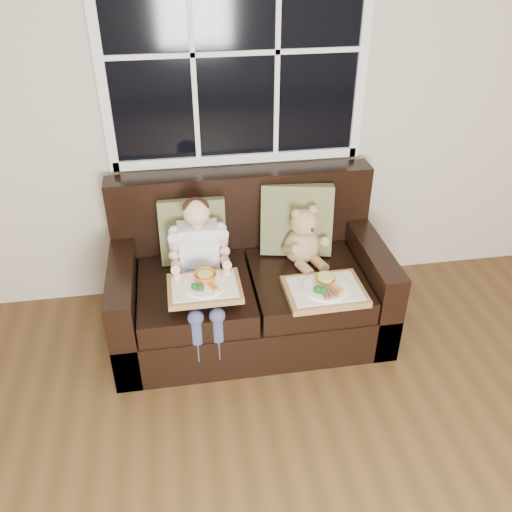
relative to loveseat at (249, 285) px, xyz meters
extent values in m
cube|color=beige|center=(0.38, 0.48, 1.04)|extent=(4.50, 0.02, 2.70)
cube|color=black|center=(0.00, 0.47, 1.34)|extent=(1.50, 0.02, 1.25)
cube|color=silver|center=(0.00, 0.45, 0.69)|extent=(1.58, 0.04, 0.06)
cube|color=silver|center=(-0.78, 0.45, 1.34)|extent=(0.06, 0.04, 1.37)
cube|color=silver|center=(0.78, 0.45, 1.34)|extent=(0.06, 0.04, 1.37)
cube|color=silver|center=(0.00, 0.45, 1.34)|extent=(1.50, 0.03, 0.03)
cube|color=black|center=(0.00, -0.07, -0.16)|extent=(1.70, 0.90, 0.30)
cube|color=black|center=(-0.78, -0.07, -0.01)|extent=(0.15, 0.90, 0.60)
cube|color=black|center=(0.78, -0.07, -0.01)|extent=(0.15, 0.90, 0.60)
cube|color=black|center=(0.00, 0.31, 0.32)|extent=(1.70, 0.18, 0.66)
cube|color=black|center=(-0.35, -0.15, 0.07)|extent=(0.68, 0.72, 0.15)
cube|color=black|center=(0.35, -0.15, 0.07)|extent=(0.68, 0.72, 0.15)
cube|color=brown|center=(-0.33, 0.15, 0.35)|extent=(0.42, 0.20, 0.42)
cube|color=brown|center=(0.34, 0.15, 0.37)|extent=(0.49, 0.29, 0.47)
cube|color=silver|center=(-0.31, -0.02, 0.32)|extent=(0.24, 0.15, 0.33)
sphere|color=#E9B08E|center=(-0.31, -0.03, 0.57)|extent=(0.16, 0.16, 0.16)
ellipsoid|color=#331A10|center=(-0.31, -0.01, 0.60)|extent=(0.16, 0.16, 0.11)
cylinder|color=#374061|center=(-0.37, -0.20, 0.18)|extent=(0.09, 0.29, 0.09)
cylinder|color=#374061|center=(-0.25, -0.20, 0.18)|extent=(0.09, 0.29, 0.09)
cylinder|color=#374061|center=(-0.37, -0.48, 0.00)|extent=(0.08, 0.08, 0.28)
cylinder|color=#374061|center=(-0.25, -0.48, 0.00)|extent=(0.08, 0.08, 0.28)
cylinder|color=#E9B08E|center=(-0.45, -0.13, 0.35)|extent=(0.06, 0.29, 0.23)
cylinder|color=#E9B08E|center=(-0.16, -0.13, 0.35)|extent=(0.06, 0.29, 0.23)
ellipsoid|color=tan|center=(0.35, 0.03, 0.24)|extent=(0.28, 0.25, 0.24)
sphere|color=tan|center=(0.35, 0.01, 0.42)|extent=(0.21, 0.21, 0.17)
sphere|color=tan|center=(0.29, 0.02, 0.50)|extent=(0.06, 0.06, 0.06)
sphere|color=tan|center=(0.41, 0.02, 0.50)|extent=(0.06, 0.06, 0.06)
sphere|color=tan|center=(0.35, -0.06, 0.41)|extent=(0.07, 0.07, 0.07)
sphere|color=black|center=(0.35, -0.08, 0.42)|extent=(0.03, 0.03, 0.03)
cylinder|color=tan|center=(0.29, -0.11, 0.17)|extent=(0.10, 0.14, 0.07)
cylinder|color=tan|center=(0.40, -0.11, 0.17)|extent=(0.10, 0.14, 0.07)
cube|color=olive|center=(-0.30, -0.34, 0.25)|extent=(0.41, 0.32, 0.03)
cube|color=silver|center=(-0.30, -0.34, 0.27)|extent=(0.36, 0.27, 0.01)
cylinder|color=white|center=(-0.30, -0.35, 0.28)|extent=(0.24, 0.24, 0.01)
imported|color=orange|center=(-0.29, -0.31, 0.31)|extent=(0.13, 0.13, 0.04)
cylinder|color=#F5DE85|center=(-0.29, -0.31, 0.31)|extent=(0.09, 0.09, 0.02)
ellipsoid|color=#1E581B|center=(-0.35, -0.39, 0.31)|extent=(0.04, 0.04, 0.04)
ellipsoid|color=#1E581B|center=(-0.32, -0.41, 0.31)|extent=(0.04, 0.04, 0.04)
cylinder|color=orange|center=(-0.26, -0.40, 0.30)|extent=(0.05, 0.06, 0.02)
cube|color=olive|center=(0.40, -0.36, 0.16)|extent=(0.47, 0.36, 0.04)
cube|color=silver|center=(0.40, -0.36, 0.18)|extent=(0.41, 0.30, 0.01)
cylinder|color=white|center=(0.40, -0.37, 0.19)|extent=(0.26, 0.26, 0.02)
imported|color=gold|center=(0.41, -0.32, 0.22)|extent=(0.12, 0.12, 0.03)
cylinder|color=#F5DE85|center=(0.41, -0.32, 0.23)|extent=(0.10, 0.10, 0.02)
ellipsoid|color=#1E581B|center=(0.34, -0.41, 0.22)|extent=(0.05, 0.05, 0.04)
ellipsoid|color=#1E581B|center=(0.37, -0.43, 0.22)|extent=(0.05, 0.05, 0.04)
cylinder|color=orange|center=(0.45, -0.42, 0.21)|extent=(0.05, 0.07, 0.02)
cylinder|color=#975331|center=(0.40, -0.44, 0.21)|extent=(0.03, 0.09, 0.02)
camera|label=1|loc=(-0.41, -2.81, 2.06)|focal=38.00mm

